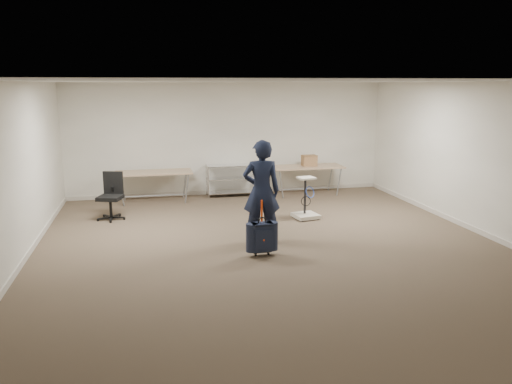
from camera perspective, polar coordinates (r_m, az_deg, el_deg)
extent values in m
plane|color=#4E3F2F|center=(8.61, 1.90, -6.45)|extent=(9.00, 9.00, 0.00)
plane|color=beige|center=(12.63, -3.12, 6.07)|extent=(8.00, 0.00, 8.00)
plane|color=beige|center=(4.18, 17.54, -7.32)|extent=(8.00, 0.00, 8.00)
plane|color=beige|center=(8.25, -26.06, 1.52)|extent=(0.00, 9.00, 9.00)
plane|color=beige|center=(10.02, 24.75, 3.34)|extent=(0.00, 9.00, 9.00)
plane|color=white|center=(8.15, 2.04, 12.54)|extent=(8.00, 8.00, 0.00)
cube|color=beige|center=(12.84, -3.05, 0.07)|extent=(8.00, 0.02, 0.10)
cube|color=beige|center=(8.57, -25.15, -7.37)|extent=(0.02, 9.00, 0.10)
cube|color=beige|center=(10.29, 24.03, -4.10)|extent=(0.02, 9.00, 0.10)
cube|color=#A28063|center=(12.02, -11.63, 2.21)|extent=(1.80, 0.75, 0.03)
cylinder|color=#93969B|center=(12.13, -11.52, -0.41)|extent=(1.50, 0.02, 0.02)
cylinder|color=#93969B|center=(11.81, -15.17, 0.05)|extent=(0.13, 0.04, 0.69)
cylinder|color=#93969B|center=(11.83, -7.90, 0.38)|extent=(0.13, 0.04, 0.69)
cylinder|color=#93969B|center=(12.40, -15.05, 0.62)|extent=(0.13, 0.04, 0.69)
cylinder|color=#93969B|center=(12.41, -8.12, 0.94)|extent=(0.13, 0.04, 0.69)
cube|color=#A28063|center=(12.65, 5.86, 2.89)|extent=(1.80, 0.75, 0.03)
cylinder|color=#93969B|center=(12.75, 5.80, 0.39)|extent=(1.50, 0.02, 0.02)
cylinder|color=#93969B|center=(12.21, 2.92, 0.86)|extent=(0.13, 0.04, 0.69)
cylinder|color=#93969B|center=(12.69, 9.47, 1.14)|extent=(0.13, 0.04, 0.69)
cylinder|color=#93969B|center=(12.78, 2.21, 1.38)|extent=(0.13, 0.04, 0.69)
cylinder|color=#93969B|center=(13.24, 8.51, 1.63)|extent=(0.13, 0.04, 0.69)
cylinder|color=silver|center=(12.19, -5.45, 1.05)|extent=(0.02, 0.02, 0.80)
cylinder|color=silver|center=(12.38, 0.07, 1.29)|extent=(0.02, 0.02, 0.80)
cylinder|color=silver|center=(12.62, -5.70, 1.44)|extent=(0.02, 0.02, 0.80)
cylinder|color=silver|center=(12.82, -0.37, 1.66)|extent=(0.02, 0.02, 0.80)
cube|color=silver|center=(12.55, -2.83, 0.02)|extent=(1.20, 0.45, 0.02)
cube|color=silver|center=(12.48, -2.85, 1.59)|extent=(1.20, 0.45, 0.02)
cube|color=silver|center=(12.42, -2.87, 3.08)|extent=(1.20, 0.45, 0.01)
imported|color=black|center=(8.79, 0.62, 0.11)|extent=(0.71, 0.50, 1.82)
cube|color=black|center=(8.14, 0.69, -5.14)|extent=(0.35, 0.22, 0.47)
cube|color=black|center=(8.24, 0.65, -6.74)|extent=(0.32, 0.16, 0.03)
cylinder|color=black|center=(8.21, -0.05, -7.15)|extent=(0.03, 0.06, 0.06)
cylinder|color=black|center=(8.27, 1.41, -7.01)|extent=(0.03, 0.06, 0.06)
torus|color=black|center=(8.07, 0.69, -3.37)|extent=(0.15, 0.03, 0.15)
cube|color=#F1400C|center=(8.04, 0.66, -2.16)|extent=(0.03, 0.01, 0.36)
cylinder|color=black|center=(10.80, -16.21, -2.79)|extent=(0.59, 0.59, 0.09)
cylinder|color=black|center=(10.76, -16.27, -1.75)|extent=(0.06, 0.06, 0.39)
cube|color=black|center=(10.71, -16.34, -0.63)|extent=(0.57, 0.57, 0.08)
cube|color=black|center=(10.85, -16.01, 1.05)|extent=(0.41, 0.18, 0.47)
cube|color=silver|center=(10.50, 5.70, -2.70)|extent=(0.55, 0.55, 0.08)
cylinder|color=black|center=(10.28, 5.01, -3.24)|extent=(0.06, 0.06, 0.04)
cylinder|color=black|center=(10.45, 5.67, -0.41)|extent=(0.05, 0.05, 0.76)
cube|color=silver|center=(10.33, 5.79, 1.60)|extent=(0.38, 0.34, 0.04)
torus|color=#2347B1|center=(10.33, 6.14, -0.03)|extent=(0.26, 0.14, 0.23)
cube|color=#9C7849|center=(12.69, 6.10, 3.61)|extent=(0.36, 0.27, 0.27)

